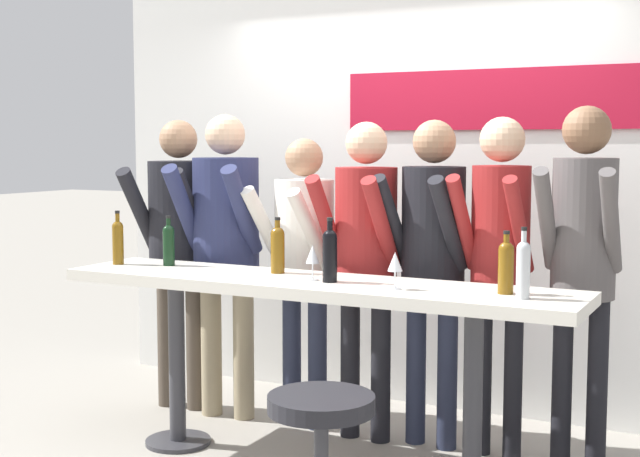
{
  "coord_description": "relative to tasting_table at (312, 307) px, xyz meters",
  "views": [
    {
      "loc": [
        2.05,
        -3.91,
        1.67
      ],
      "look_at": [
        0.0,
        0.09,
        1.23
      ],
      "focal_mm": 50.0,
      "sensor_mm": 36.0,
      "label": 1
    }
  ],
  "objects": [
    {
      "name": "back_wall",
      "position": [
        0.01,
        1.37,
        0.58
      ],
      "size": [
        4.31,
        0.12,
        2.82
      ],
      "color": "silver",
      "rests_on": "ground_plane"
    },
    {
      "name": "tasting_table",
      "position": [
        0.0,
        0.0,
        0.0
      ],
      "size": [
        2.71,
        0.57,
        0.98
      ],
      "color": "silver",
      "rests_on": "ground_plane"
    },
    {
      "name": "bar_stool",
      "position": [
        0.46,
        -0.8,
        -0.4
      ],
      "size": [
        0.46,
        0.46,
        0.65
      ],
      "color": "#333338",
      "rests_on": "ground_plane"
    },
    {
      "name": "person_far_left",
      "position": [
        -1.23,
        0.57,
        0.28
      ],
      "size": [
        0.48,
        0.59,
        1.8
      ],
      "rotation": [
        0.0,
        0.0,
        0.08
      ],
      "color": "#473D33",
      "rests_on": "ground_plane"
    },
    {
      "name": "person_left",
      "position": [
        -0.87,
        0.54,
        0.3
      ],
      "size": [
        0.51,
        0.62,
        1.83
      ],
      "rotation": [
        0.0,
        0.0,
        0.12
      ],
      "color": "gray",
      "rests_on": "ground_plane"
    },
    {
      "name": "person_center_left",
      "position": [
        -0.37,
        0.59,
        0.21
      ],
      "size": [
        0.47,
        0.57,
        1.69
      ],
      "rotation": [
        0.0,
        0.0,
        -0.17
      ],
      "color": "#23283D",
      "rests_on": "ground_plane"
    },
    {
      "name": "person_center",
      "position": [
        0.05,
        0.54,
        0.27
      ],
      "size": [
        0.41,
        0.54,
        1.78
      ],
      "rotation": [
        0.0,
        0.0,
        -0.01
      ],
      "color": "black",
      "rests_on": "ground_plane"
    },
    {
      "name": "person_center_right",
      "position": [
        0.42,
        0.6,
        0.28
      ],
      "size": [
        0.44,
        0.57,
        1.78
      ],
      "rotation": [
        0.0,
        0.0,
        -0.09
      ],
      "color": "#23283D",
      "rests_on": "ground_plane"
    },
    {
      "name": "person_right",
      "position": [
        0.79,
        0.6,
        0.3
      ],
      "size": [
        0.37,
        0.52,
        1.8
      ],
      "rotation": [
        0.0,
        0.0,
        -0.03
      ],
      "color": "black",
      "rests_on": "ground_plane"
    },
    {
      "name": "person_far_right",
      "position": [
        1.21,
        0.62,
        0.33
      ],
      "size": [
        0.39,
        0.54,
        1.85
      ],
      "rotation": [
        0.0,
        0.0,
        0.02
      ],
      "color": "black",
      "rests_on": "ground_plane"
    },
    {
      "name": "wine_bottle_0",
      "position": [
        0.11,
        -0.03,
        0.29
      ],
      "size": [
        0.07,
        0.07,
        0.32
      ],
      "color": "black",
      "rests_on": "tasting_table"
    },
    {
      "name": "wine_bottle_1",
      "position": [
        0.98,
        0.03,
        0.27
      ],
      "size": [
        0.07,
        0.07,
        0.29
      ],
      "color": "brown",
      "rests_on": "tasting_table"
    },
    {
      "name": "wine_bottle_2",
      "position": [
        -1.24,
        0.0,
        0.28
      ],
      "size": [
        0.06,
        0.06,
        0.3
      ],
      "color": "brown",
      "rests_on": "tasting_table"
    },
    {
      "name": "wine_bottle_3",
      "position": [
        -0.26,
        0.11,
        0.28
      ],
      "size": [
        0.07,
        0.07,
        0.3
      ],
      "color": "brown",
      "rests_on": "tasting_table"
    },
    {
      "name": "wine_bottle_4",
      "position": [
        -0.95,
        0.09,
        0.27
      ],
      "size": [
        0.07,
        0.07,
        0.28
      ],
      "color": "black",
      "rests_on": "tasting_table"
    },
    {
      "name": "wine_bottle_5",
      "position": [
        1.08,
        -0.06,
        0.28
      ],
      "size": [
        0.06,
        0.06,
        0.32
      ],
      "color": "#B7BCC1",
      "rests_on": "tasting_table"
    },
    {
      "name": "wine_glass_0",
      "position": [
        0.02,
        -0.02,
        0.27
      ],
      "size": [
        0.07,
        0.07,
        0.18
      ],
      "color": "silver",
      "rests_on": "tasting_table"
    },
    {
      "name": "wine_glass_1",
      "position": [
        0.48,
        -0.09,
        0.27
      ],
      "size": [
        0.07,
        0.07,
        0.18
      ],
      "color": "silver",
      "rests_on": "tasting_table"
    }
  ]
}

